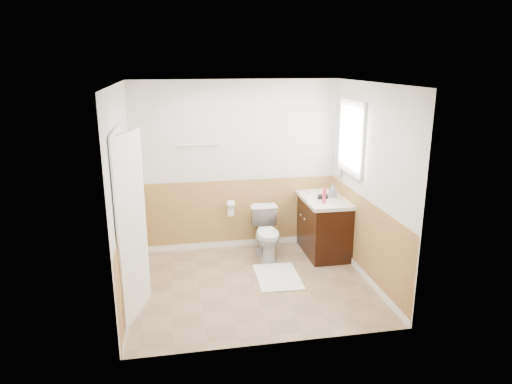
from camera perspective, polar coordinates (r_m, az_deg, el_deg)
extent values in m
plane|color=#8C7051|center=(6.00, -0.52, -11.32)|extent=(3.00, 3.00, 0.00)
plane|color=white|center=(5.35, -0.59, 13.26)|extent=(3.00, 3.00, 0.00)
plane|color=silver|center=(6.79, -2.44, 3.16)|extent=(3.00, 0.00, 3.00)
plane|color=silver|center=(4.33, 2.41, -4.32)|extent=(3.00, 0.00, 3.00)
plane|color=silver|center=(5.50, -16.13, -0.52)|extent=(0.00, 3.00, 3.00)
plane|color=silver|center=(5.98, 13.77, 0.94)|extent=(0.00, 3.00, 3.00)
plane|color=tan|center=(6.98, -2.35, -2.88)|extent=(3.00, 0.00, 3.00)
plane|color=tan|center=(4.65, 2.27, -12.97)|extent=(3.00, 0.00, 3.00)
plane|color=tan|center=(5.75, -15.44, -7.71)|extent=(0.00, 2.60, 2.60)
plane|color=tan|center=(6.20, 13.21, -5.77)|extent=(0.00, 2.60, 2.60)
imported|color=silver|center=(6.67, 1.36, -5.13)|extent=(0.42, 0.71, 0.71)
cube|color=white|center=(6.17, 2.69, -10.42)|extent=(0.58, 0.82, 0.02)
cube|color=black|center=(6.92, 8.16, -4.10)|extent=(0.55, 1.10, 0.80)
sphere|color=silver|center=(6.69, 6.03, -3.36)|extent=(0.03, 0.03, 0.03)
sphere|color=#B9BBC0|center=(6.87, 5.57, -2.82)|extent=(0.03, 0.03, 0.03)
cube|color=white|center=(6.78, 8.22, -0.73)|extent=(0.60, 1.15, 0.05)
cylinder|color=white|center=(6.91, 7.92, -0.09)|extent=(0.36, 0.36, 0.02)
cylinder|color=silver|center=(6.95, 9.35, 0.46)|extent=(0.02, 0.02, 0.14)
cylinder|color=#C73350|center=(6.42, 8.41, -0.43)|extent=(0.05, 0.05, 0.22)
imported|color=gray|center=(6.73, 9.48, 0.19)|extent=(0.11, 0.11, 0.20)
cylinder|color=black|center=(6.64, 8.25, -0.55)|extent=(0.14, 0.07, 0.07)
cylinder|color=black|center=(6.70, 7.81, -0.65)|extent=(0.03, 0.03, 0.07)
cube|color=silver|center=(6.90, 10.06, 5.67)|extent=(0.02, 0.35, 0.90)
cube|color=white|center=(6.39, 11.69, 6.61)|extent=(0.04, 0.80, 1.00)
cube|color=white|center=(6.40, 11.82, 6.61)|extent=(0.01, 0.70, 0.90)
cube|color=white|center=(5.13, -15.28, -4.33)|extent=(0.29, 0.78, 2.04)
cube|color=white|center=(5.14, -16.13, -4.26)|extent=(0.02, 0.92, 2.10)
sphere|color=silver|center=(5.46, -14.34, -3.81)|extent=(0.06, 0.06, 0.06)
cylinder|color=silver|center=(6.62, -7.15, 5.80)|extent=(0.62, 0.02, 0.02)
cylinder|color=silver|center=(6.85, -3.13, -1.50)|extent=(0.14, 0.02, 0.02)
cylinder|color=white|center=(6.85, -3.13, -1.50)|extent=(0.10, 0.11, 0.11)
cube|color=white|center=(6.89, -3.11, -2.37)|extent=(0.10, 0.01, 0.16)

